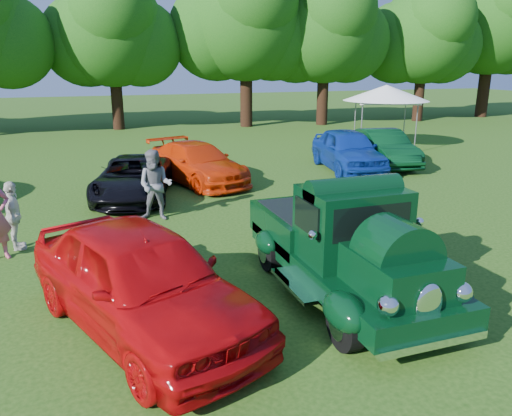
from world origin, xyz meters
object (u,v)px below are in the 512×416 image
object	(u,v)px
red_convertible	(141,279)
back_car_orange	(197,163)
back_car_blue	(348,150)
spectator_white	(13,216)
spectator_grey	(156,185)
canopy_tent	(386,93)
back_car_green	(383,148)
back_car_black	(133,178)
hero_pickup	(344,247)

from	to	relation	value
red_convertible	back_car_orange	distance (m)	10.12
back_car_blue	back_car_orange	bearing A→B (deg)	-168.97
back_car_orange	spectator_white	distance (m)	7.39
spectator_grey	canopy_tent	distance (m)	14.79
canopy_tent	spectator_grey	bearing A→B (deg)	-146.90
back_car_green	spectator_white	xyz separation A→B (m)	(-13.27, -5.57, 0.06)
back_car_black	back_car_blue	world-z (taller)	back_car_blue
back_car_blue	spectator_grey	bearing A→B (deg)	-143.71
red_convertible	back_car_blue	bearing A→B (deg)	25.21
hero_pickup	back_car_blue	size ratio (longest dim) A/B	1.10
spectator_white	back_car_green	bearing A→B (deg)	-75.44
back_car_black	back_car_blue	size ratio (longest dim) A/B	0.97
back_car_orange	spectator_grey	distance (m)	4.38
spectator_white	back_car_black	bearing A→B (deg)	-47.49
back_car_green	canopy_tent	distance (m)	4.77
red_convertible	spectator_grey	bearing A→B (deg)	57.72
back_car_blue	spectator_grey	size ratio (longest dim) A/B	2.49
back_car_orange	spectator_white	bearing A→B (deg)	-153.90
back_car_black	back_car_green	bearing A→B (deg)	24.50
spectator_grey	back_car_blue	bearing A→B (deg)	49.71
back_car_orange	canopy_tent	bearing A→B (deg)	4.63
back_car_orange	red_convertible	bearing A→B (deg)	-125.14
back_car_blue	canopy_tent	bearing A→B (deg)	53.39
hero_pickup	spectator_white	bearing A→B (deg)	143.38
hero_pickup	back_car_black	size ratio (longest dim) A/B	1.13
back_car_blue	hero_pickup	bearing A→B (deg)	-109.92
back_car_green	spectator_white	distance (m)	14.39
back_car_orange	spectator_grey	size ratio (longest dim) A/B	2.52
red_convertible	back_car_orange	xyz separation A→B (m)	(3.10, 9.63, -0.16)
back_car_green	spectator_white	world-z (taller)	spectator_white
hero_pickup	spectator_grey	world-z (taller)	hero_pickup
back_car_orange	canopy_tent	distance (m)	11.26
red_convertible	back_car_blue	xyz separation A→B (m)	(9.14, 9.75, -0.05)
back_car_black	canopy_tent	distance (m)	13.94
red_convertible	canopy_tent	world-z (taller)	canopy_tent
back_car_blue	back_car_green	distance (m)	1.89
hero_pickup	spectator_white	size ratio (longest dim) A/B	3.29
back_car_green	canopy_tent	world-z (taller)	canopy_tent
back_car_green	canopy_tent	xyz separation A→B (m)	(2.39, 3.64, 1.94)
back_car_green	spectator_grey	xyz separation A→B (m)	(-9.91, -4.38, 0.22)
hero_pickup	back_car_blue	xyz separation A→B (m)	(5.50, 9.59, -0.07)
spectator_grey	spectator_white	distance (m)	3.56
back_car_blue	red_convertible	bearing A→B (deg)	-123.25
hero_pickup	back_car_orange	size ratio (longest dim) A/B	1.09
red_convertible	back_car_black	xyz separation A→B (m)	(0.75, 8.24, -0.21)
back_car_blue	back_car_green	size ratio (longest dim) A/B	1.07
spectator_white	canopy_tent	xyz separation A→B (m)	(15.66, 9.22, 1.87)
hero_pickup	spectator_grey	bearing A→B (deg)	114.61
hero_pickup	back_car_green	xyz separation A→B (m)	(7.35, 9.97, -0.15)
back_car_green	spectator_grey	bearing A→B (deg)	-146.55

